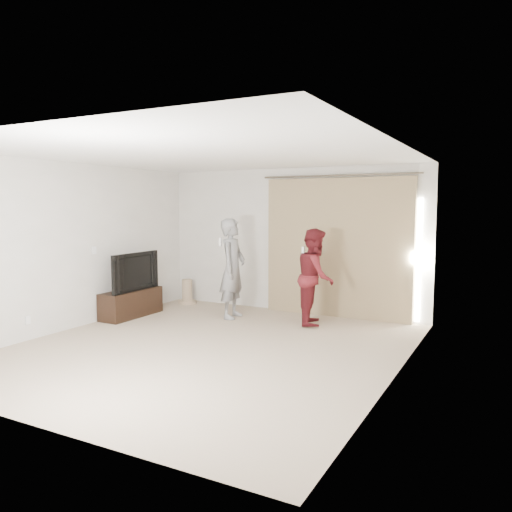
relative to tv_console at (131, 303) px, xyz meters
The scene contains 10 objects.
floor 2.49m from the tv_console, 23.95° to the right, with size 5.50×5.50×0.00m, color tan.
wall_back 3.05m from the tv_console, 37.59° to the left, with size 5.00×0.04×2.60m, color silver.
wall_left 1.49m from the tv_console, 103.14° to the right, with size 0.04×5.50×2.60m.
ceiling 3.43m from the tv_console, 23.95° to the right, with size 5.00×5.50×0.01m, color white.
curtain 3.72m from the tv_console, 27.78° to the left, with size 2.80×0.11×2.46m.
tv_console is the anchor object (origin of this frame).
tv 0.56m from the tv_console, ahead, with size 1.14×0.15×0.66m, color black.
scratching_post 1.41m from the tv_console, 82.26° to the left, with size 0.36×0.36×0.48m.
person_man 1.89m from the tv_console, 24.93° to the left, with size 0.49×0.68×1.71m.
person_woman 3.24m from the tv_console, 17.83° to the left, with size 0.80×0.90×1.56m.
Camera 1 is at (3.66, -5.56, 1.93)m, focal length 35.00 mm.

